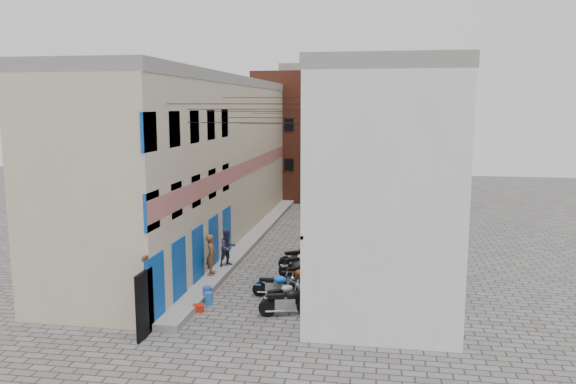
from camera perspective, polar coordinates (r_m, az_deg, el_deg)
The scene contains 21 objects.
ground at distance 18.97m, azimuth -6.51°, elevation -14.40°, with size 90.00×90.00×0.00m, color #595654.
plinth at distance 31.40m, azimuth -3.58°, elevation -4.70°, with size 0.90×26.00×0.25m, color gray.
building_left at distance 31.42m, azimuth -8.90°, elevation 3.31°, with size 5.10×27.00×9.00m.
building_right at distance 29.87m, azimuth 9.64°, elevation 3.02°, with size 5.94×26.00×9.00m.
building_far_brick_left at distance 45.33m, azimuth 0.73°, elevation 5.72°, with size 6.00×6.00×10.00m, color brown.
building_far_brick_right at distance 46.90m, azimuth 7.17°, elevation 4.53°, with size 5.00×6.00×8.00m, color brown.
building_far_concrete at distance 51.00m, azimuth 4.00°, elevation 6.60°, with size 8.00×5.00×11.00m, color gray.
far_shopfront at distance 42.68m, azimuth 2.80°, elevation 0.38°, with size 2.00×0.30×2.40m, color black.
overhead_wires at distance 24.87m, azimuth -1.91°, elevation 8.05°, with size 5.80×13.02×1.32m.
motorcycle_a at distance 20.35m, azimuth -0.18°, elevation -10.95°, with size 0.63×1.99×1.15m, color black, non-canonical shape.
motorcycle_b at distance 21.21m, azimuth -0.55°, elevation -10.33°, with size 0.55×1.74×1.01m, color #9C9DA1, non-canonical shape.
motorcycle_c at distance 22.26m, azimuth -1.31°, elevation -9.33°, with size 0.57×1.82×1.05m, color blue, non-canonical shape.
motorcycle_d at distance 23.03m, azimuth 0.86°, elevation -8.67°, with size 0.58×1.85×1.07m, color #9A2A0B, non-canonical shape.
motorcycle_e at distance 24.00m, azimuth 1.18°, elevation -8.06°, with size 0.54×1.69×0.98m, color black, non-canonical shape.
motorcycle_f at distance 25.00m, azimuth 1.12°, elevation -7.14°, with size 0.64×2.03×1.17m, color #AEAEB3, non-canonical shape.
motorcycle_g at distance 25.96m, azimuth 1.17°, elevation -6.52°, with size 0.64×2.04×1.18m, color black, non-canonical shape.
person_a at distance 24.32m, azimuth -7.81°, elevation -6.34°, with size 0.64×0.42×1.77m, color brown.
person_b at distance 25.62m, azimuth -6.14°, elevation -5.64°, with size 0.81×0.63×1.67m, color #2D2D44.
water_jug_near at distance 21.74m, azimuth -8.07°, elevation -10.66°, with size 0.31×0.31×0.48m, color blue.
water_jug_far at distance 22.08m, azimuth -8.18°, elevation -10.22°, with size 0.37×0.37×0.57m, color blue.
red_crate at distance 21.16m, azimuth -9.08°, elevation -11.56°, with size 0.42×0.31×0.26m, color red.
Camera 1 is at (4.91, -16.73, 7.46)m, focal length 35.00 mm.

